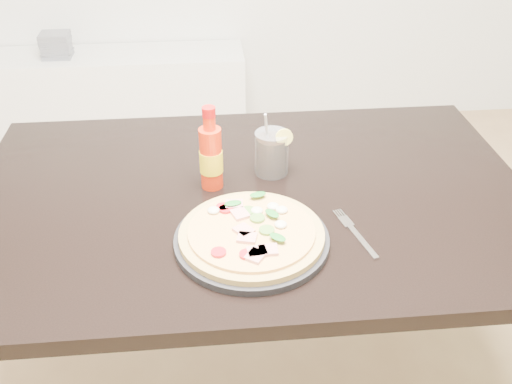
{
  "coord_description": "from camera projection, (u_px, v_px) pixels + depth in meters",
  "views": [
    {
      "loc": [
        -0.3,
        -0.85,
        1.54
      ],
      "look_at": [
        -0.2,
        0.21,
        0.83
      ],
      "focal_mm": 40.0,
      "sensor_mm": 36.0,
      "label": 1
    }
  ],
  "objects": [
    {
      "name": "dining_table",
      "position": [
        252.0,
        219.0,
        1.47
      ],
      "size": [
        1.4,
        0.9,
        0.75
      ],
      "color": "black",
      "rests_on": "ground"
    },
    {
      "name": "plate",
      "position": [
        252.0,
        240.0,
        1.25
      ],
      "size": [
        0.34,
        0.34,
        0.02
      ],
      "primitive_type": "cylinder",
      "color": "black",
      "rests_on": "dining_table"
    },
    {
      "name": "pizza",
      "position": [
        252.0,
        233.0,
        1.24
      ],
      "size": [
        0.32,
        0.32,
        0.03
      ],
      "color": "tan",
      "rests_on": "plate"
    },
    {
      "name": "hot_sauce_bottle",
      "position": [
        211.0,
        156.0,
        1.4
      ],
      "size": [
        0.06,
        0.06,
        0.22
      ],
      "rotation": [
        0.0,
        0.0,
        0.18
      ],
      "color": "red",
      "rests_on": "dining_table"
    },
    {
      "name": "cola_cup",
      "position": [
        272.0,
        154.0,
        1.48
      ],
      "size": [
        0.09,
        0.09,
        0.18
      ],
      "rotation": [
        0.0,
        0.0,
        0.09
      ],
      "color": "black",
      "rests_on": "dining_table"
    },
    {
      "name": "fork",
      "position": [
        354.0,
        232.0,
        1.29
      ],
      "size": [
        0.06,
        0.19,
        0.0
      ],
      "rotation": [
        0.0,
        0.0,
        0.26
      ],
      "color": "silver",
      "rests_on": "dining_table"
    },
    {
      "name": "media_console",
      "position": [
        115.0,
        99.0,
        3.1
      ],
      "size": [
        1.4,
        0.34,
        0.5
      ],
      "primitive_type": "cube",
      "color": "white",
      "rests_on": "ground"
    },
    {
      "name": "cd_stack",
      "position": [
        56.0,
        45.0,
        2.89
      ],
      "size": [
        0.14,
        0.12,
        0.13
      ],
      "color": "slate",
      "rests_on": "media_console"
    }
  ]
}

